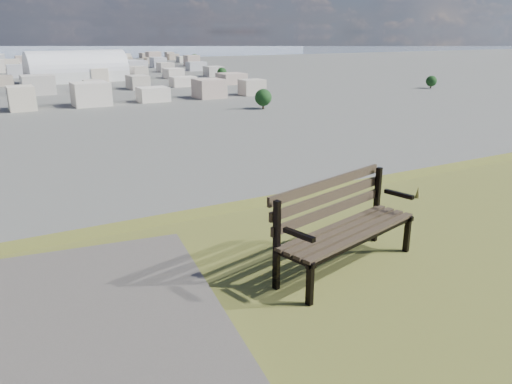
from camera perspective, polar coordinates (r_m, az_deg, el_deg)
park_bench at (r=5.32m, az=9.77°, el=-3.18°), size 1.87×1.01×0.93m
gravel_patch at (r=4.10m, az=-24.39°, el=-19.34°), size 3.69×4.84×0.09m
arena at (r=311.91m, az=-19.75°, el=12.78°), size 55.54×26.56×22.83m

